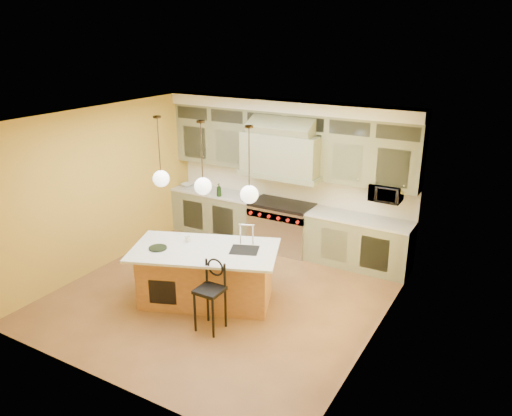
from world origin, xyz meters
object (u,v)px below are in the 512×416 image
Objects in this scene: range at (282,226)px; microwave at (386,193)px; kitchen_island at (207,274)px; counter_stool at (211,291)px.

microwave is (1.95, 0.11, 0.96)m from range.
range is 2.40m from kitchen_island.
kitchen_island reaches higher than range.
kitchen_island is at bearing 130.27° from counter_stool.
kitchen_island is 0.82m from counter_stool.
microwave reaches higher than counter_stool.
kitchen_island is 4.67× the size of microwave.
kitchen_island is 3.39m from microwave.
microwave is at bearing 3.12° from range.
range is 2.21× the size of microwave.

